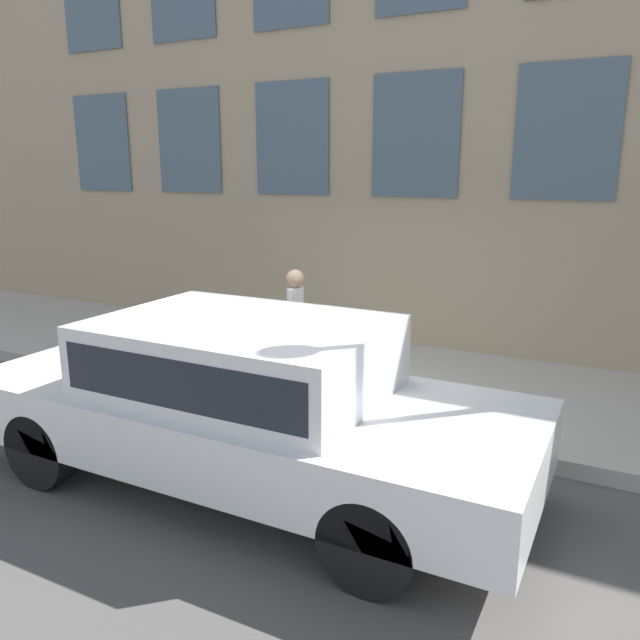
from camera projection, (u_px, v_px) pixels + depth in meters
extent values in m
plane|color=#514F4C|center=(315.00, 426.00, 6.92)|extent=(80.00, 80.00, 0.00)
cube|color=#B2ADA3|center=(369.00, 378.00, 8.25)|extent=(3.11, 60.00, 0.17)
cube|color=tan|center=(420.00, 99.00, 8.85)|extent=(0.30, 40.00, 7.48)
cube|color=#4C6070|center=(567.00, 132.00, 7.93)|extent=(0.03, 1.29, 1.71)
cube|color=#4C6070|center=(415.00, 136.00, 8.83)|extent=(0.03, 1.29, 1.71)
cube|color=#4C6070|center=(292.00, 139.00, 9.72)|extent=(0.03, 1.29, 1.71)
cube|color=#4C6070|center=(189.00, 141.00, 10.62)|extent=(0.03, 1.29, 1.71)
cube|color=#4C6070|center=(102.00, 143.00, 11.52)|extent=(0.03, 1.29, 1.71)
cylinder|color=gold|center=(346.00, 398.00, 7.26)|extent=(0.36, 0.36, 0.04)
cylinder|color=gold|center=(346.00, 375.00, 7.19)|extent=(0.27, 0.27, 0.60)
sphere|color=#A4891E|center=(347.00, 350.00, 7.12)|extent=(0.28, 0.28, 0.28)
cylinder|color=black|center=(347.00, 343.00, 7.10)|extent=(0.09, 0.09, 0.11)
cylinder|color=gold|center=(361.00, 371.00, 7.09)|extent=(0.09, 0.10, 0.09)
cylinder|color=gold|center=(332.00, 367.00, 7.26)|extent=(0.09, 0.10, 0.09)
cylinder|color=navy|center=(293.00, 355.00, 7.81)|extent=(0.10, 0.10, 0.68)
cylinder|color=navy|center=(299.00, 352.00, 7.93)|extent=(0.10, 0.10, 0.68)
cube|color=white|center=(295.00, 308.00, 7.73)|extent=(0.18, 0.13, 0.51)
cylinder|color=white|center=(290.00, 309.00, 7.62)|extent=(0.08, 0.08, 0.48)
cylinder|color=white|center=(301.00, 305.00, 7.84)|extent=(0.08, 0.08, 0.48)
sphere|color=tan|center=(295.00, 279.00, 7.65)|extent=(0.23, 0.23, 0.23)
cylinder|color=black|center=(42.00, 449.00, 5.57)|extent=(0.24, 0.70, 0.70)
cylinder|color=black|center=(172.00, 389.00, 7.09)|extent=(0.24, 0.70, 0.70)
cylinder|color=black|center=(369.00, 544.00, 4.16)|extent=(0.24, 0.70, 0.70)
cylinder|color=black|center=(444.00, 443.00, 5.68)|extent=(0.24, 0.70, 0.70)
cube|color=white|center=(244.00, 417.00, 5.56)|extent=(2.01, 5.11, 0.55)
cube|color=white|center=(242.00, 355.00, 5.42)|extent=(1.77, 2.45, 0.62)
cube|color=#1E232D|center=(242.00, 355.00, 5.42)|extent=(1.78, 2.26, 0.39)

